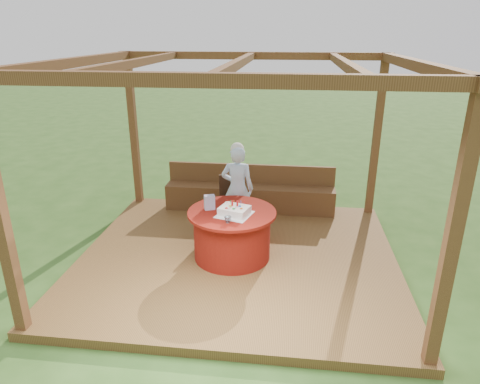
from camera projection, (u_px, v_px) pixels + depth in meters
The scene contains 10 objects.
ground at pixel (238, 262), 6.23m from camera, with size 60.00×60.00×0.00m, color #2B501A.
deck at pixel (238, 258), 6.21m from camera, with size 4.50×4.00×0.12m, color brown.
pergola at pixel (238, 95), 5.38m from camera, with size 4.50×4.00×2.72m.
bench at pixel (250, 195), 7.69m from camera, with size 3.00×0.42×0.80m.
table at pixel (232, 234), 6.03m from camera, with size 1.23×1.23×0.70m.
chair at pixel (233, 199), 6.94m from camera, with size 0.54×0.54×0.87m.
elderly_woman at pixel (237, 187), 6.74m from camera, with size 0.52×0.35×1.45m.
birthday_cake at pixel (234, 211), 5.78m from camera, with size 0.54×0.54×0.19m.
gift_bag at pixel (210, 202), 5.94m from camera, with size 0.14×0.09×0.21m, color #CC84B2.
drinking_glass at pixel (228, 220), 5.54m from camera, with size 0.09×0.09×0.09m, color white.
Camera 1 is at (0.69, -5.43, 3.16)m, focal length 32.00 mm.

